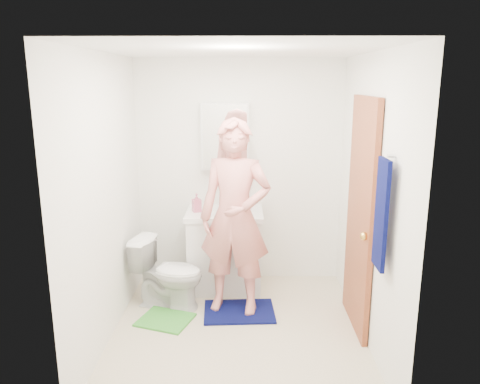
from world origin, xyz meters
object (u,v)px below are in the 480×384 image
soap_dispenser (197,203)px  man (235,217)px  toothbrush_cup (245,204)px  medicine_cabinet (225,136)px  toilet (168,273)px  vanity_cabinet (225,252)px  towel (381,214)px

soap_dispenser → man: (0.41, -0.50, -0.01)m
toothbrush_cup → man: 0.63m
medicine_cabinet → soap_dispenser: size_ratio=3.67×
toilet → man: size_ratio=0.38×
medicine_cabinet → soap_dispenser: bearing=-139.1°
vanity_cabinet → towel: 2.08m
vanity_cabinet → soap_dispenser: bearing=-175.1°
medicine_cabinet → soap_dispenser: medicine_cabinet is taller
towel → toothbrush_cup: bearing=121.6°
towel → toothbrush_cup: size_ratio=5.84×
vanity_cabinet → soap_dispenser: soap_dispenser is taller
medicine_cabinet → toothbrush_cup: size_ratio=5.11×
toothbrush_cup → towel: bearing=-58.4°
soap_dispenser → toothbrush_cup: (0.50, 0.12, -0.04)m
vanity_cabinet → toilet: bearing=-140.6°
vanity_cabinet → toilet: 0.69m
toothbrush_cup → man: bearing=-98.1°
soap_dispenser → toothbrush_cup: soap_dispenser is taller
toilet → towel: bearing=-107.0°
man → medicine_cabinet: bearing=110.6°
medicine_cabinet → man: 1.01m
soap_dispenser → toothbrush_cup: bearing=13.2°
medicine_cabinet → towel: medicine_cabinet is taller
towel → soap_dispenser: 2.09m
medicine_cabinet → toothbrush_cup: medicine_cabinet is taller
medicine_cabinet → toilet: (-0.53, -0.66, -1.25)m
medicine_cabinet → man: size_ratio=0.38×
towel → vanity_cabinet: bearing=128.5°
towel → soap_dispenser: (-1.47, 1.46, -0.30)m
toilet → man: bearing=-83.3°
toilet → soap_dispenser: bearing=-16.3°
vanity_cabinet → medicine_cabinet: size_ratio=1.14×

